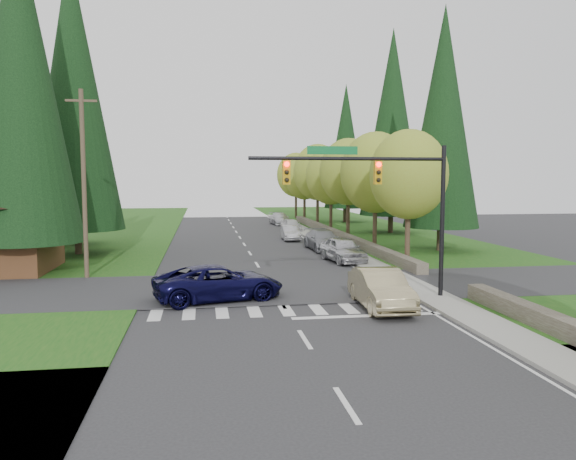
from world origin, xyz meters
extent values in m
plane|color=#28282B|center=(0.00, 0.00, 0.00)|extent=(120.00, 120.00, 0.00)
cube|color=#174E14|center=(13.00, 20.00, 0.03)|extent=(14.00, 110.00, 0.06)
cube|color=#174E14|center=(-13.00, 20.00, 0.03)|extent=(14.00, 110.00, 0.06)
cube|color=#28282B|center=(0.00, 8.00, 0.00)|extent=(120.00, 8.00, 0.10)
cube|color=gray|center=(6.90, 22.00, 0.07)|extent=(1.80, 80.00, 0.13)
cube|color=gray|center=(6.05, 22.00, 0.07)|extent=(0.20, 80.00, 0.13)
cube|color=#4C4438|center=(8.60, 30.00, 0.35)|extent=(0.70, 40.00, 0.70)
cylinder|color=black|center=(7.20, 4.50, 3.40)|extent=(0.20, 0.20, 6.80)
cylinder|color=black|center=(2.90, 4.50, 6.20)|extent=(8.60, 0.16, 0.16)
cube|color=#0C662D|center=(2.20, 4.55, 6.55)|extent=(2.20, 0.04, 0.35)
cube|color=#BF8C0C|center=(4.20, 4.50, 5.60)|extent=(0.32, 0.24, 1.00)
sphere|color=#FF0C05|center=(4.20, 4.36, 5.95)|extent=(0.22, 0.22, 0.22)
cube|color=#BF8C0C|center=(0.20, 4.50, 5.60)|extent=(0.32, 0.24, 1.00)
sphere|color=#FF0C05|center=(0.20, 4.36, 5.95)|extent=(0.22, 0.22, 0.22)
cylinder|color=#473828|center=(-9.50, 12.00, 5.00)|extent=(0.24, 0.24, 10.00)
cube|color=#473828|center=(-9.50, 12.00, 9.40)|extent=(1.60, 0.10, 0.12)
cylinder|color=#38281C|center=(9.20, 14.00, 2.38)|extent=(0.32, 0.32, 4.76)
ellipsoid|color=olive|center=(9.20, 14.00, 5.61)|extent=(4.80, 4.80, 5.52)
cylinder|color=#38281C|center=(9.30, 21.00, 2.46)|extent=(0.32, 0.32, 4.93)
ellipsoid|color=olive|center=(9.30, 21.00, 5.81)|extent=(5.20, 5.20, 5.98)
cylinder|color=#38281C|center=(9.10, 28.00, 2.52)|extent=(0.32, 0.32, 5.04)
ellipsoid|color=olive|center=(9.10, 28.00, 5.94)|extent=(5.00, 5.00, 5.75)
cylinder|color=#38281C|center=(9.20, 35.00, 2.41)|extent=(0.32, 0.32, 4.82)
ellipsoid|color=olive|center=(9.20, 35.00, 5.68)|extent=(5.00, 5.00, 5.75)
cylinder|color=#38281C|center=(9.30, 42.00, 2.58)|extent=(0.32, 0.32, 5.15)
ellipsoid|color=olive|center=(9.30, 42.00, 6.07)|extent=(5.40, 5.40, 6.21)
cylinder|color=#38281C|center=(9.10, 49.00, 2.35)|extent=(0.32, 0.32, 4.70)
ellipsoid|color=olive|center=(9.10, 49.00, 5.54)|extent=(4.80, 4.80, 5.52)
cylinder|color=#38281C|center=(9.20, 56.00, 2.49)|extent=(0.32, 0.32, 4.98)
ellipsoid|color=olive|center=(9.20, 56.00, 5.87)|extent=(5.20, 5.20, 5.98)
cylinder|color=#38281C|center=(-13.00, 14.00, 1.00)|extent=(0.50, 0.50, 2.00)
cone|color=black|center=(-13.00, 14.00, 10.80)|extent=(6.12, 6.12, 18.00)
cylinder|color=#38281C|center=(-12.00, 22.00, 1.00)|extent=(0.50, 0.50, 2.00)
cone|color=black|center=(-12.00, 22.00, 11.30)|extent=(6.46, 6.46, 19.00)
cylinder|color=#38281C|center=(-14.00, 28.00, 1.00)|extent=(0.50, 0.50, 2.00)
cone|color=black|center=(-14.00, 28.00, 10.30)|extent=(5.78, 5.78, 17.00)
cylinder|color=#38281C|center=(14.00, 20.00, 1.00)|extent=(0.50, 0.50, 2.00)
cone|color=black|center=(14.00, 20.00, 9.80)|extent=(5.44, 5.44, 16.00)
cylinder|color=#38281C|center=(15.00, 34.00, 1.00)|extent=(0.50, 0.50, 2.00)
cone|color=black|center=(15.00, 34.00, 10.80)|extent=(6.12, 6.12, 18.00)
cylinder|color=#38281C|center=(14.00, 48.00, 1.00)|extent=(0.50, 0.50, 2.00)
cone|color=black|center=(14.00, 48.00, 9.30)|extent=(5.10, 5.10, 15.00)
imported|color=tan|center=(3.92, 3.00, 0.81)|extent=(1.84, 4.94, 1.61)
imported|color=black|center=(-2.65, 5.53, 0.79)|extent=(6.15, 3.92, 1.58)
imported|color=#BBBBC0|center=(5.60, 15.94, 0.80)|extent=(2.46, 4.92, 1.61)
imported|color=gray|center=(5.60, 22.00, 0.75)|extent=(2.38, 5.30, 1.51)
imported|color=silver|center=(4.21, 29.00, 0.65)|extent=(1.49, 3.96, 1.29)
imported|color=silver|center=(5.60, 37.23, 0.64)|extent=(1.94, 3.93, 1.29)
imported|color=silver|center=(5.60, 45.61, 0.68)|extent=(2.34, 4.86, 1.37)
camera|label=1|loc=(-3.30, -18.99, 5.34)|focal=35.00mm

